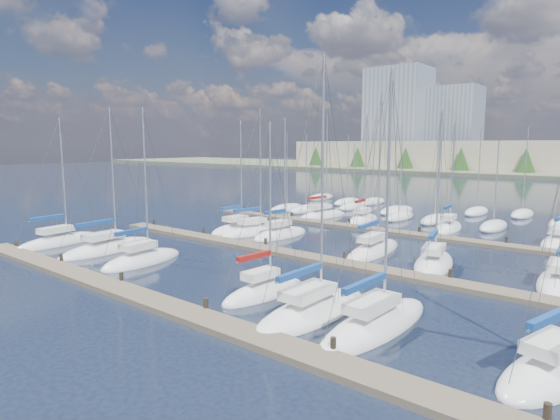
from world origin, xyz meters
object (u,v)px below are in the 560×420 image
Objects in this scene: sailboat_i at (255,232)px; sailboat_h at (238,229)px; sailboat_f at (376,324)px; sailboat_l at (434,263)px; sailboat_q at (560,242)px; sailboat_e at (313,311)px; sailboat_j at (281,234)px; sailboat_c at (142,260)px; sailboat_d at (264,292)px; sailboat_b at (109,248)px; sailboat_m at (559,282)px; sailboat_n at (322,216)px; sailboat_o at (363,220)px; sailboat_k at (373,250)px; sailboat_g at (555,370)px; sailboat_a at (60,242)px; sailboat_p at (448,228)px.

sailboat_h is at bearing -167.78° from sailboat_i.
sailboat_l is (-2.32, 13.39, 0.00)m from sailboat_f.
sailboat_e reaches higher than sailboat_q.
sailboat_i is 2.92m from sailboat_j.
sailboat_i is 1.06× the size of sailboat_c.
sailboat_l is at bearing -2.60° from sailboat_h.
sailboat_l reaches higher than sailboat_d.
sailboat_d is 18.06m from sailboat_b.
sailboat_d is 14.10m from sailboat_l.
sailboat_h is 0.99× the size of sailboat_j.
sailboat_m is at bearing 69.13° from sailboat_f.
sailboat_n is 5.48m from sailboat_o.
sailboat_k reaches higher than sailboat_j.
sailboat_o is at bearing 61.99° from sailboat_h.
sailboat_k reaches higher than sailboat_d.
sailboat_q is 0.82× the size of sailboat_k.
sailboat_q is at bearing 36.32° from sailboat_b.
sailboat_m is (5.72, 13.82, -0.00)m from sailboat_f.
sailboat_j is at bearing 142.36° from sailboat_f.
sailboat_k is at bearing 173.34° from sailboat_m.
sailboat_i is at bearing 64.72° from sailboat_b.
sailboat_o is at bearing -176.71° from sailboat_q.
sailboat_q is 0.89× the size of sailboat_g.
sailboat_c is 0.95× the size of sailboat_o.
sailboat_o is 31.04m from sailboat_e.
sailboat_b is at bearing -115.27° from sailboat_j.
sailboat_i is at bearing -166.75° from sailboat_j.
sailboat_g is 1.11× the size of sailboat_m.
sailboat_m reaches higher than sailboat_d.
sailboat_n reaches higher than sailboat_k.
sailboat_b reaches higher than sailboat_g.
sailboat_l is 32.29m from sailboat_a.
sailboat_h is 1.00× the size of sailboat_l.
sailboat_d is at bearing 169.73° from sailboat_e.
sailboat_g is at bearing -66.61° from sailboat_l.
sailboat_m is at bearing 11.44° from sailboat_i.
sailboat_o is 15.91m from sailboat_k.
sailboat_c is at bearing -4.32° from sailboat_a.
sailboat_c reaches higher than sailboat_q.
sailboat_c is 1.09× the size of sailboat_m.
sailboat_i is 1.16× the size of sailboat_m.
sailboat_i is 18.73m from sailboat_l.
sailboat_o reaches higher than sailboat_l.
sailboat_g reaches higher than sailboat_h.
sailboat_k is (-0.25, 14.06, -0.00)m from sailboat_d.
sailboat_p is at bearing 41.18° from sailboat_h.
sailboat_j is (3.69, -12.66, -0.01)m from sailboat_n.
sailboat_b is at bearing -90.83° from sailboat_n.
sailboat_l is at bearing -53.46° from sailboat_o.
sailboat_b is at bearing -166.69° from sailboat_g.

